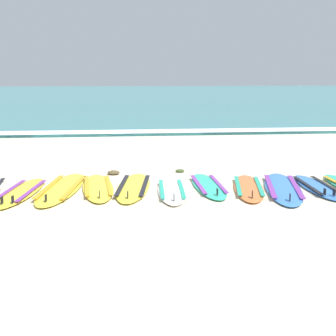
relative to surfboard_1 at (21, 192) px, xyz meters
The scene contains 14 objects.
ground_plane 2.35m from the surfboard_1, ahead, with size 80.00×80.00×0.00m, color beige.
sea 37.59m from the surfboard_1, 86.44° to the left, with size 80.00×60.00×0.10m, color teal.
wave_foam_strip 8.36m from the surfboard_1, 73.78° to the left, with size 80.00×1.02×0.11m, color white.
surfboard_1 is the anchor object (origin of this frame).
surfboard_2 0.72m from the surfboard_1, 17.05° to the left, with size 0.97×2.60×0.18m.
surfboard_3 1.35m from the surfboard_1, ahead, with size 0.71×2.24×0.18m.
surfboard_4 1.99m from the surfboard_1, ahead, with size 0.88×2.37×0.18m.
surfboard_5 2.65m from the surfboard_1, ahead, with size 0.61×1.98×0.18m.
surfboard_6 3.37m from the surfboard_1, ahead, with size 0.52×2.09×0.18m.
surfboard_7 4.07m from the surfboard_1, ahead, with size 0.94×2.18×0.18m.
surfboard_8 4.69m from the surfboard_1, ahead, with size 1.20×2.61×0.18m.
surfboard_9 5.33m from the surfboard_1, ahead, with size 0.57×2.00×0.18m.
seaweed_clump_near_shoreline 3.40m from the surfboard_1, 27.13° to the left, with size 0.20×0.16×0.07m, color #384723.
seaweed_clump_mid_sand 2.17m from the surfboard_1, 42.13° to the left, with size 0.26×0.21×0.09m, color #4C4228.
Camera 1 is at (-0.60, -8.49, 2.08)m, focal length 50.20 mm.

